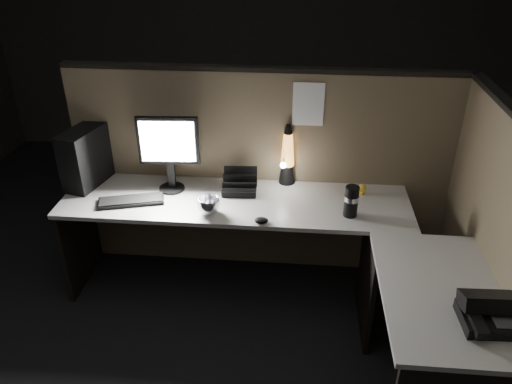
# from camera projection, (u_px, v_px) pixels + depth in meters

# --- Properties ---
(floor) EXTENTS (6.00, 6.00, 0.00)m
(floor) POSITION_uv_depth(u_px,v_px,m) (249.00, 350.00, 3.12)
(floor) COLOR black
(floor) RESTS_ON ground
(room_shell) EXTENTS (6.00, 6.00, 6.00)m
(room_shell) POSITION_uv_depth(u_px,v_px,m) (247.00, 102.00, 2.33)
(room_shell) COLOR silver
(room_shell) RESTS_ON ground
(partition_back) EXTENTS (2.66, 0.06, 1.50)m
(partition_back) POSITION_uv_depth(u_px,v_px,m) (262.00, 175.00, 3.56)
(partition_back) COLOR brown
(partition_back) RESTS_ON ground
(partition_right) EXTENTS (0.06, 1.66, 1.50)m
(partition_right) POSITION_uv_depth(u_px,v_px,m) (491.00, 255.00, 2.74)
(partition_right) COLOR brown
(partition_right) RESTS_ON ground
(desk) EXTENTS (2.60, 1.60, 0.73)m
(desk) POSITION_uv_depth(u_px,v_px,m) (282.00, 252.00, 3.04)
(desk) COLOR #A8A79F
(desk) RESTS_ON ground
(pc_tower) EXTENTS (0.26, 0.41, 0.40)m
(pc_tower) POSITION_uv_depth(u_px,v_px,m) (86.00, 157.00, 3.41)
(pc_tower) COLOR black
(pc_tower) RESTS_ON desk
(monitor) EXTENTS (0.40, 0.17, 0.52)m
(monitor) POSITION_uv_depth(u_px,v_px,m) (169.00, 147.00, 3.28)
(monitor) COLOR black
(monitor) RESTS_ON desk
(keyboard) EXTENTS (0.44, 0.25, 0.02)m
(keyboard) POSITION_uv_depth(u_px,v_px,m) (131.00, 201.00, 3.26)
(keyboard) COLOR black
(keyboard) RESTS_ON desk
(mouse) EXTENTS (0.09, 0.07, 0.03)m
(mouse) POSITION_uv_depth(u_px,v_px,m) (261.00, 220.00, 3.05)
(mouse) COLOR black
(mouse) RESTS_ON desk
(clip_lamp) EXTENTS (0.04, 0.16, 0.21)m
(clip_lamp) POSITION_uv_depth(u_px,v_px,m) (283.00, 170.00, 3.40)
(clip_lamp) COLOR white
(clip_lamp) RESTS_ON desk
(organizer) EXTENTS (0.24, 0.21, 0.17)m
(organizer) POSITION_uv_depth(u_px,v_px,m) (240.00, 185.00, 3.39)
(organizer) COLOR black
(organizer) RESTS_ON desk
(lava_lamp) EXTENTS (0.12, 0.12, 0.43)m
(lava_lamp) POSITION_uv_depth(u_px,v_px,m) (287.00, 159.00, 3.42)
(lava_lamp) COLOR black
(lava_lamp) RESTS_ON desk
(travel_mug) EXTENTS (0.09, 0.09, 0.20)m
(travel_mug) POSITION_uv_depth(u_px,v_px,m) (351.00, 201.00, 3.08)
(travel_mug) COLOR black
(travel_mug) RESTS_ON desk
(steel_mug) EXTENTS (0.18, 0.18, 0.11)m
(steel_mug) POSITION_uv_depth(u_px,v_px,m) (209.00, 206.00, 3.12)
(steel_mug) COLOR silver
(steel_mug) RESTS_ON desk
(figurine) EXTENTS (0.05, 0.05, 0.05)m
(figurine) POSITION_uv_depth(u_px,v_px,m) (362.00, 188.00, 3.34)
(figurine) COLOR yellow
(figurine) RESTS_ON desk
(pinned_paper) EXTENTS (0.20, 0.00, 0.29)m
(pinned_paper) POSITION_uv_depth(u_px,v_px,m) (308.00, 104.00, 3.24)
(pinned_paper) COLOR white
(pinned_paper) RESTS_ON partition_back
(desk_phone) EXTENTS (0.26, 0.27, 0.15)m
(desk_phone) POSITION_uv_depth(u_px,v_px,m) (488.00, 312.00, 2.29)
(desk_phone) COLOR black
(desk_phone) RESTS_ON desk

